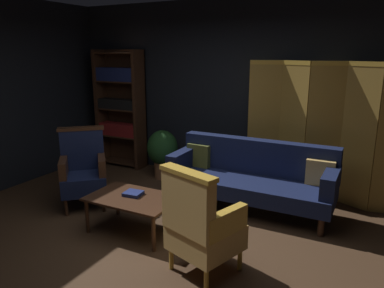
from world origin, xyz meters
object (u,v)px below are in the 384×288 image
Objects in this scene: bookshelf at (120,106)px; coffee_table at (133,201)px; folding_screen at (324,131)px; armchair_wing_left at (83,170)px; velvet_couch at (252,175)px; armchair_gilt_accent at (201,224)px; potted_plant at (162,151)px; book_navy_cloth at (133,193)px.

bookshelf is 2.05× the size of coffee_table.
folding_screen is 3.26m from armchair_wing_left.
bookshelf reaches higher than coffee_table.
armchair_gilt_accent reaches higher than velvet_couch.
folding_screen reaches higher than velvet_couch.
velvet_couch reaches higher than coffee_table.
armchair_wing_left is (-1.03, 0.31, 0.12)m from coffee_table.
armchair_wing_left is (0.68, -1.70, -0.59)m from bookshelf.
armchair_wing_left is 1.31× the size of potted_plant.
coffee_table is at bearing -131.51° from folding_screen.
potted_plant is (-2.43, -0.22, -0.53)m from folding_screen.
coffee_table is (-1.74, -1.96, -0.61)m from folding_screen.
bookshelf is at bearing 130.64° from book_navy_cloth.
coffee_table is 1.12m from armchair_gilt_accent.
folding_screen is 1.16m from velvet_couch.
velvet_couch is 1.59m from book_navy_cloth.
bookshelf is at bearing 130.43° from coffee_table.
book_navy_cloth is at bearing 158.22° from armchair_gilt_accent.
velvet_couch is 2.68× the size of potted_plant.
velvet_couch is at bearing 25.37° from armchair_wing_left.
folding_screen is 1.02× the size of velvet_couch.
armchair_gilt_accent is 1.16m from book_navy_cloth.
armchair_wing_left is at bearing 165.10° from book_navy_cloth.
armchair_wing_left is at bearing -103.49° from potted_plant.
armchair_gilt_accent is (2.76, -2.39, -0.59)m from bookshelf.
armchair_wing_left is 1.04m from book_navy_cloth.
armchair_wing_left is 5.23× the size of book_navy_cloth.
bookshelf is at bearing 165.29° from potted_plant.
bookshelf reaches higher than potted_plant.
armchair_gilt_accent and armchair_wing_left have the same top height.
armchair_gilt_accent is (1.04, -0.38, 0.12)m from coffee_table.
folding_screen is 2.08× the size of armchair_gilt_accent.
potted_plant is at bearing 111.56° from coffee_table.
potted_plant is at bearing 164.24° from velvet_couch.
bookshelf is 1.97× the size of armchair_gilt_accent.
potted_plant is (0.34, 1.43, -0.03)m from armchair_wing_left.
coffee_table is 5.03× the size of book_navy_cloth.
armchair_wing_left reaches higher than velvet_couch.
bookshelf is at bearing 179.21° from folding_screen.
folding_screen reaches higher than coffee_table.
coffee_table is 0.96× the size of armchair_gilt_accent.
book_navy_cloth is at bearing -68.72° from potted_plant.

